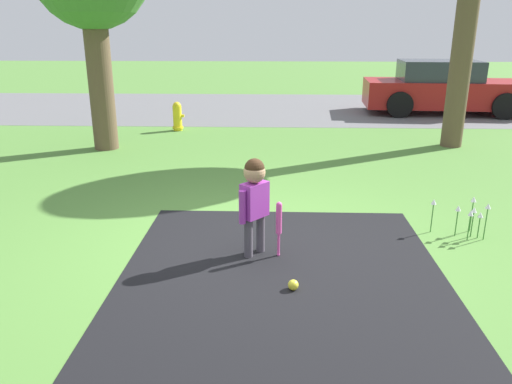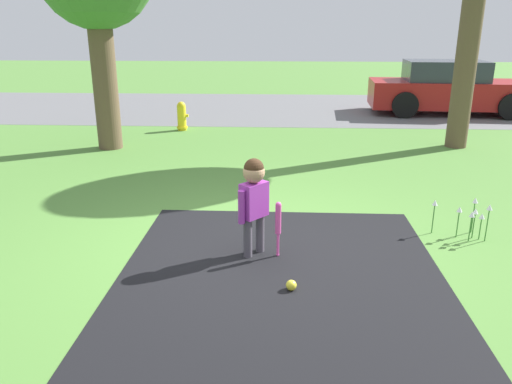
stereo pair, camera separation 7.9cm
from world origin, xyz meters
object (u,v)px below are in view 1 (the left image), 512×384
at_px(parked_car, 443,89).
at_px(fire_hydrant, 177,116).
at_px(child, 255,193).
at_px(baseball_bat, 279,221).
at_px(sports_ball, 293,285).

bearing_deg(parked_car, fire_hydrant, -154.84).
bearing_deg(fire_hydrant, child, -72.69).
xyz_separation_m(baseball_bat, fire_hydrant, (-2.26, 6.49, -0.07)).
bearing_deg(sports_ball, baseball_bat, 100.52).
xyz_separation_m(child, sports_ball, (0.38, -0.73, -0.62)).
distance_m(child, baseball_bat, 0.38).
relative_size(sports_ball, fire_hydrant, 0.15).
bearing_deg(child, sports_ball, -111.26).
relative_size(baseball_bat, fire_hydrant, 0.91).
height_order(sports_ball, parked_car, parked_car).
relative_size(child, fire_hydrant, 1.58).
xyz_separation_m(sports_ball, fire_hydrant, (-2.39, 7.19, 0.27)).
relative_size(child, sports_ball, 10.57).
bearing_deg(fire_hydrant, baseball_bat, -70.80).
xyz_separation_m(child, baseball_bat, (0.25, -0.04, -0.28)).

